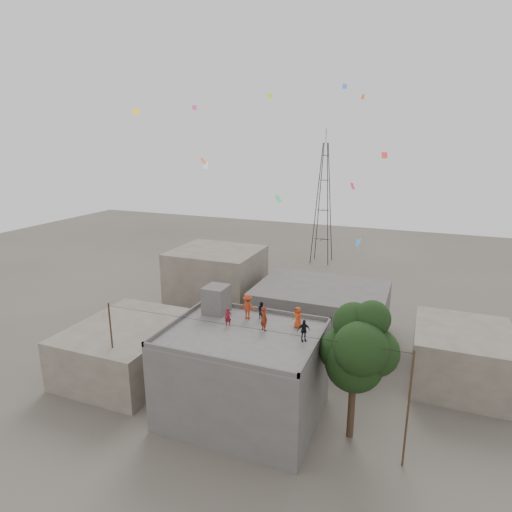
{
  "coord_description": "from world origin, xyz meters",
  "views": [
    {
      "loc": [
        10.26,
        -23.49,
        18.28
      ],
      "look_at": [
        -0.22,
        2.92,
        10.6
      ],
      "focal_mm": 30.0,
      "sensor_mm": 36.0,
      "label": 1
    }
  ],
  "objects_px": {
    "person_red_adult": "(264,319)",
    "person_dark_adult": "(304,330)",
    "stair_head_box": "(216,299)",
    "tree": "(358,349)",
    "transmission_tower": "(323,204)"
  },
  "relations": [
    {
      "from": "person_red_adult",
      "to": "person_dark_adult",
      "type": "height_order",
      "value": "person_red_adult"
    },
    {
      "from": "stair_head_box",
      "to": "transmission_tower",
      "type": "bearing_deg",
      "value": 91.23
    },
    {
      "from": "tree",
      "to": "person_dark_adult",
      "type": "distance_m",
      "value": 3.47
    },
    {
      "from": "person_dark_adult",
      "to": "stair_head_box",
      "type": "bearing_deg",
      "value": 130.68
    },
    {
      "from": "person_dark_adult",
      "to": "transmission_tower",
      "type": "bearing_deg",
      "value": 68.77
    },
    {
      "from": "transmission_tower",
      "to": "person_red_adult",
      "type": "xyz_separation_m",
      "value": [
        5.12,
        -39.04,
        -2.12
      ]
    },
    {
      "from": "person_dark_adult",
      "to": "person_red_adult",
      "type": "bearing_deg",
      "value": 137.19
    },
    {
      "from": "person_red_adult",
      "to": "person_dark_adult",
      "type": "bearing_deg",
      "value": -157.31
    },
    {
      "from": "stair_head_box",
      "to": "person_red_adult",
      "type": "height_order",
      "value": "stair_head_box"
    },
    {
      "from": "stair_head_box",
      "to": "person_dark_adult",
      "type": "xyz_separation_m",
      "value": [
        7.17,
        -2.15,
        -0.29
      ]
    },
    {
      "from": "tree",
      "to": "transmission_tower",
      "type": "relative_size",
      "value": 0.45
    },
    {
      "from": "person_red_adult",
      "to": "tree",
      "type": "bearing_deg",
      "value": -150.48
    },
    {
      "from": "stair_head_box",
      "to": "tree",
      "type": "relative_size",
      "value": 0.22
    },
    {
      "from": "stair_head_box",
      "to": "transmission_tower",
      "type": "distance_m",
      "value": 37.46
    },
    {
      "from": "stair_head_box",
      "to": "tree",
      "type": "height_order",
      "value": "tree"
    }
  ]
}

